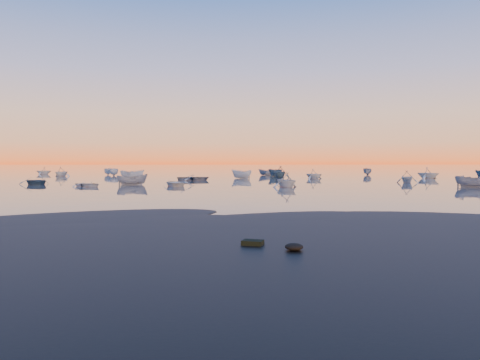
{
  "coord_description": "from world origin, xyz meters",
  "views": [
    {
      "loc": [
        -3.35,
        -21.77,
        2.79
      ],
      "look_at": [
        -1.16,
        28.0,
        0.81
      ],
      "focal_mm": 35.0,
      "sensor_mm": 36.0,
      "label": 1
    }
  ],
  "objects": [
    {
      "name": "ground",
      "position": [
        0.0,
        100.0,
        0.0
      ],
      "size": [
        600.0,
        600.0,
        0.0
      ],
      "primitive_type": "plane",
      "color": "#665C55",
      "rests_on": "ground"
    },
    {
      "name": "mud_lobes",
      "position": [
        0.0,
        -1.0,
        0.01
      ],
      "size": [
        140.0,
        6.0,
        0.07
      ],
      "primitive_type": null,
      "color": "black",
      "rests_on": "ground"
    },
    {
      "name": "boat_near_right",
      "position": [
        3.88,
        28.48,
        0.0
      ],
      "size": [
        3.9,
        3.08,
        1.25
      ],
      "primitive_type": "imported",
      "rotation": [
        0.0,
        0.0,
        3.63
      ],
      "color": "silver",
      "rests_on": "ground"
    },
    {
      "name": "boat_near_center",
      "position": [
        -13.71,
        34.18,
        0.0
      ],
      "size": [
        2.68,
        3.98,
        1.27
      ],
      "primitive_type": "imported",
      "rotation": [
        0.0,
        0.0,
        1.91
      ],
      "color": "gray",
      "rests_on": "ground"
    },
    {
      "name": "moored_fleet",
      "position": [
        0.0,
        53.0,
        0.0
      ],
      "size": [
        124.0,
        58.0,
        1.2
      ],
      "primitive_type": null,
      "color": "silver",
      "rests_on": "ground"
    }
  ]
}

